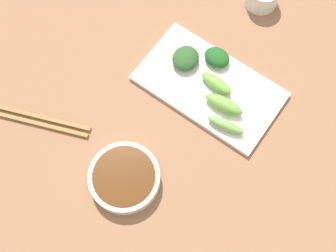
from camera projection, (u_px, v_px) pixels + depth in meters
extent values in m
cube|color=#8C6044|center=(172.00, 122.00, 0.88)|extent=(2.10, 2.10, 0.02)
cylinder|color=silver|center=(123.00, 177.00, 0.81)|extent=(0.14, 0.14, 0.03)
cylinder|color=#4D260A|center=(122.00, 176.00, 0.81)|extent=(0.12, 0.12, 0.02)
cube|color=white|center=(209.00, 86.00, 0.89)|extent=(0.17, 0.30, 0.01)
ellipsoid|color=#6C9E41|center=(224.00, 104.00, 0.86)|extent=(0.04, 0.09, 0.03)
ellipsoid|color=#6DA43F|center=(216.00, 83.00, 0.87)|extent=(0.03, 0.08, 0.02)
ellipsoid|color=#295023|center=(186.00, 58.00, 0.89)|extent=(0.07, 0.06, 0.03)
ellipsoid|color=#1C531E|center=(219.00, 59.00, 0.89)|extent=(0.05, 0.06, 0.03)
ellipsoid|color=#73A554|center=(226.00, 125.00, 0.84)|extent=(0.04, 0.08, 0.02)
cube|color=olive|center=(35.00, 123.00, 0.86)|extent=(0.09, 0.22, 0.01)
cube|color=olive|center=(37.00, 117.00, 0.87)|extent=(0.09, 0.22, 0.01)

